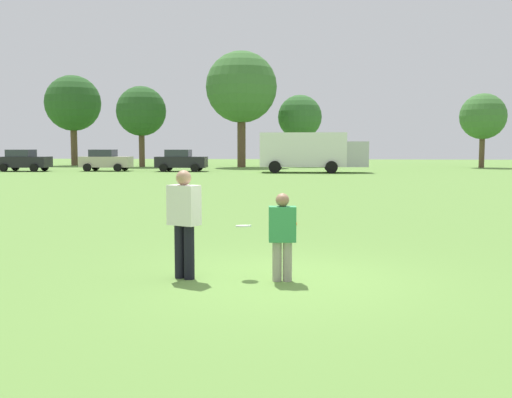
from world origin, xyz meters
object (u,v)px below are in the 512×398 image
object	(u,v)px
parked_car_center	(181,160)
traffic_cone	(291,216)
player_defender	(282,232)
frisbee	(243,226)
parked_car_near_left	(24,160)
parked_car_mid_left	(106,160)
box_truck	(311,151)
player_thrower	(184,218)

from	to	relation	value
parked_car_center	traffic_cone	bearing A→B (deg)	-72.34
player_defender	frisbee	world-z (taller)	player_defender
frisbee	traffic_cone	bearing A→B (deg)	84.88
player_defender	parked_car_near_left	bearing A→B (deg)	121.75
parked_car_mid_left	box_truck	bearing A→B (deg)	-3.79
player_defender	traffic_cone	world-z (taller)	player_defender
player_defender	parked_car_center	xyz separation A→B (m)	(-10.26, 38.88, 0.13)
traffic_cone	parked_car_near_left	world-z (taller)	parked_car_near_left
player_defender	parked_car_mid_left	size ratio (longest dim) A/B	0.34
frisbee	parked_car_center	xyz separation A→B (m)	(-9.61, 38.64, 0.07)
box_truck	player_defender	bearing A→B (deg)	-90.87
parked_car_center	box_truck	size ratio (longest dim) A/B	0.49
parked_car_center	player_thrower	bearing A→B (deg)	-77.43
player_thrower	parked_car_mid_left	xyz separation A→B (m)	(-15.18, 38.99, -0.08)
player_thrower	parked_car_center	xyz separation A→B (m)	(-8.66, 38.83, -0.08)
player_defender	traffic_cone	xyz separation A→B (m)	(-0.06, 6.84, -0.56)
frisbee	parked_car_center	world-z (taller)	parked_car_center
frisbee	traffic_cone	distance (m)	6.65
player_thrower	box_truck	xyz separation A→B (m)	(2.18, 37.84, 0.75)
player_thrower	parked_car_near_left	distance (m)	43.76
parked_car_mid_left	parked_car_center	bearing A→B (deg)	-1.35
player_thrower	parked_car_mid_left	bearing A→B (deg)	111.27
player_defender	traffic_cone	distance (m)	6.86
player_thrower	box_truck	world-z (taller)	box_truck
frisbee	box_truck	world-z (taller)	box_truck
parked_car_near_left	parked_car_center	size ratio (longest dim) A/B	1.00
player_thrower	frisbee	bearing A→B (deg)	11.45
frisbee	parked_car_mid_left	xyz separation A→B (m)	(-16.13, 38.79, 0.07)
player_defender	parked_car_center	distance (m)	40.21
player_thrower	frisbee	xyz separation A→B (m)	(0.95, 0.19, -0.15)
parked_car_mid_left	player_thrower	bearing A→B (deg)	-68.73
player_defender	parked_car_center	bearing A→B (deg)	104.79
parked_car_near_left	player_thrower	bearing A→B (deg)	-60.00
player_defender	parked_car_near_left	distance (m)	44.62
player_thrower	parked_car_mid_left	world-z (taller)	parked_car_mid_left
player_thrower	parked_car_near_left	bearing A→B (deg)	120.00
player_thrower	traffic_cone	xyz separation A→B (m)	(1.54, 6.79, -0.78)
parked_car_near_left	player_defender	bearing A→B (deg)	-58.25
traffic_cone	parked_car_near_left	xyz separation A→B (m)	(-23.42, 31.11, 0.69)
frisbee	parked_car_near_left	xyz separation A→B (m)	(-22.83, 37.70, 0.07)
player_thrower	parked_car_near_left	size ratio (longest dim) A/B	0.42
traffic_cone	parked_car_center	size ratio (longest dim) A/B	0.11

